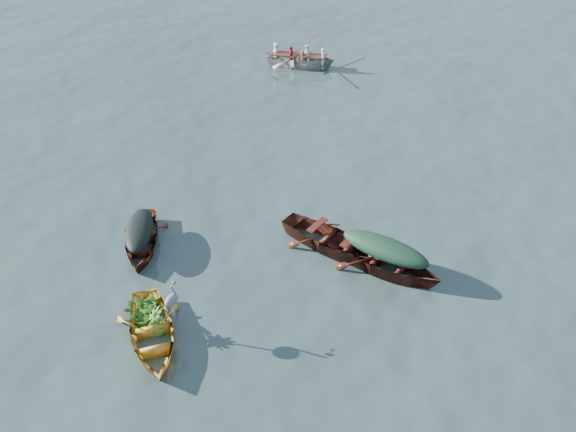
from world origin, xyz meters
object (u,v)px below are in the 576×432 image
at_px(yellow_dinghy, 153,341).
at_px(dark_covered_boat, 143,247).
at_px(open_wooden_boat, 332,250).
at_px(heron, 172,305).
at_px(green_tarp_boat, 382,270).
at_px(rowed_boat, 299,67).

relative_size(yellow_dinghy, dark_covered_boat, 0.98).
xyz_separation_m(yellow_dinghy, dark_covered_boat, (-2.46, 2.42, 0.00)).
bearing_deg(open_wooden_boat, heron, 165.96).
height_order(green_tarp_boat, rowed_boat, rowed_boat).
relative_size(yellow_dinghy, rowed_boat, 0.75).
relative_size(green_tarp_boat, heron, 4.63).
bearing_deg(heron, green_tarp_boat, 5.92).
height_order(open_wooden_boat, rowed_boat, rowed_boat).
bearing_deg(dark_covered_boat, yellow_dinghy, -79.78).
relative_size(yellow_dinghy, open_wooden_boat, 0.78).
bearing_deg(rowed_boat, dark_covered_boat, 171.84).
bearing_deg(rowed_boat, yellow_dinghy, 178.63).
distance_m(rowed_boat, heron, 16.31).
height_order(green_tarp_boat, heron, heron).
bearing_deg(rowed_boat, open_wooden_boat, -166.06).
relative_size(green_tarp_boat, rowed_boat, 0.95).
relative_size(yellow_dinghy, green_tarp_boat, 0.79).
bearing_deg(rowed_boat, heron, -179.78).
height_order(yellow_dinghy, dark_covered_boat, yellow_dinghy).
xyz_separation_m(rowed_boat, heron, (5.38, -15.37, 0.92)).
xyz_separation_m(open_wooden_boat, heron, (-1.73, -4.44, 0.92)).
height_order(dark_covered_boat, heron, heron).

